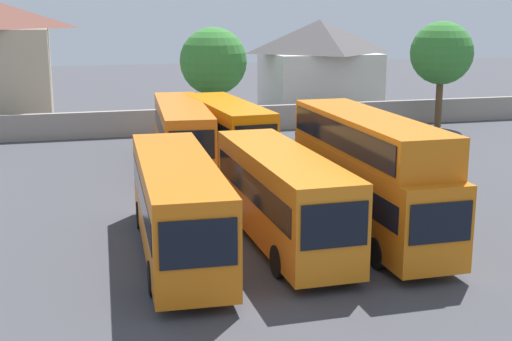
{
  "coord_description": "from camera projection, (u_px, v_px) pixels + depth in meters",
  "views": [
    {
      "loc": [
        -7.37,
        -24.44,
        8.76
      ],
      "look_at": [
        0.0,
        3.0,
        2.15
      ],
      "focal_mm": 49.27,
      "sensor_mm": 36.0,
      "label": 1
    }
  ],
  "objects": [
    {
      "name": "bus_3",
      "position": [
        368.0,
        169.0,
        27.14
      ],
      "size": [
        2.56,
        11.01,
        4.72
      ],
      "rotation": [
        0.0,
        0.0,
        -1.57
      ],
      "color": "orange",
      "rests_on": "ground"
    },
    {
      "name": "house_terrace_centre",
      "position": [
        319.0,
        66.0,
        58.69
      ],
      "size": [
        9.08,
        8.05,
        7.8
      ],
      "color": "silver",
      "rests_on": "ground"
    },
    {
      "name": "ground",
      "position": [
        194.0,
        151.0,
        43.77
      ],
      "size": [
        140.0,
        140.0,
        0.0
      ],
      "primitive_type": "plane",
      "color": "#424247"
    },
    {
      "name": "bus_2",
      "position": [
        282.0,
        193.0,
        26.28
      ],
      "size": [
        2.66,
        10.6,
        3.51
      ],
      "rotation": [
        0.0,
        0.0,
        -1.56
      ],
      "color": "orange",
      "rests_on": "ground"
    },
    {
      "name": "tree_right_of_lot",
      "position": [
        213.0,
        61.0,
        51.87
      ],
      "size": [
        4.99,
        4.99,
        7.37
      ],
      "color": "brown",
      "rests_on": "ground"
    },
    {
      "name": "bus_4",
      "position": [
        182.0,
        131.0,
        39.29
      ],
      "size": [
        3.41,
        11.78,
        3.52
      ],
      "rotation": [
        0.0,
        0.0,
        -1.65
      ],
      "color": "orange",
      "rests_on": "ground"
    },
    {
      "name": "depot_boundary_wall",
      "position": [
        177.0,
        121.0,
        49.62
      ],
      "size": [
        56.0,
        0.5,
        1.8
      ],
      "primitive_type": "cube",
      "color": "gray",
      "rests_on": "ground"
    },
    {
      "name": "bus_5",
      "position": [
        228.0,
        129.0,
        39.93
      ],
      "size": [
        3.22,
        10.27,
        3.53
      ],
      "rotation": [
        0.0,
        0.0,
        -1.5
      ],
      "color": "orange",
      "rests_on": "ground"
    },
    {
      "name": "bus_1",
      "position": [
        177.0,
        202.0,
        25.06
      ],
      "size": [
        3.05,
        11.39,
        3.5
      ],
      "rotation": [
        0.0,
        0.0,
        -1.62
      ],
      "color": "orange",
      "rests_on": "ground"
    },
    {
      "name": "tree_left_of_lot",
      "position": [
        442.0,
        53.0,
        51.6
      ],
      "size": [
        4.62,
        4.62,
        7.81
      ],
      "color": "brown",
      "rests_on": "ground"
    }
  ]
}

